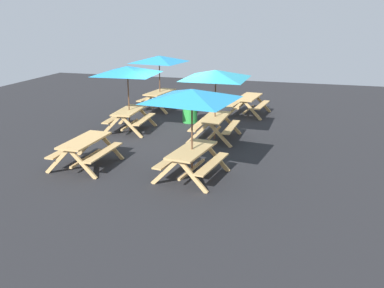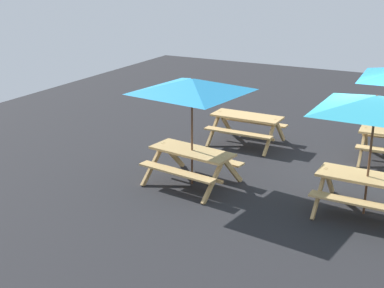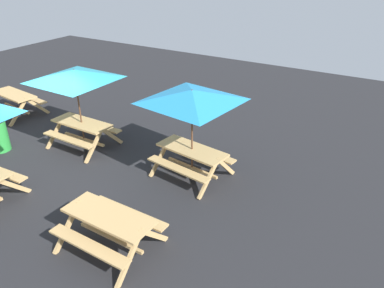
{
  "view_description": "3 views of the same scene",
  "coord_description": "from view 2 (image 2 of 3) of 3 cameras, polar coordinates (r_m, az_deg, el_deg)",
  "views": [
    {
      "loc": [
        13.49,
        4.44,
        4.11
      ],
      "look_at": [
        3.62,
        1.6,
        0.9
      ],
      "focal_mm": 40.0,
      "sensor_mm": 36.0,
      "label": 1
    },
    {
      "loc": [
        -1.31,
        10.99,
        4.51
      ],
      "look_at": [
        3.62,
        1.6,
        0.9
      ],
      "focal_mm": 50.0,
      "sensor_mm": 36.0,
      "label": 2
    },
    {
      "loc": [
        7.81,
        -5.41,
        5.14
      ],
      "look_at": [
        3.62,
        1.6,
        0.9
      ],
      "focal_mm": 35.0,
      "sensor_mm": 36.0,
      "label": 3
    }
  ],
  "objects": [
    {
      "name": "ground_plane",
      "position": [
        11.95,
        19.38,
        -4.5
      ],
      "size": [
        25.26,
        25.26,
        0.0
      ],
      "primitive_type": "plane",
      "color": "#232326",
      "rests_on": "ground"
    },
    {
      "name": "picnic_table_1",
      "position": [
        10.04,
        18.93,
        3.22
      ],
      "size": [
        2.83,
        2.83,
        2.34
      ],
      "rotation": [
        0.0,
        0.0,
        -0.02
      ],
      "color": "tan",
      "rests_on": "ground"
    },
    {
      "name": "picnic_table_2",
      "position": [
        10.9,
        -0.0,
        5.43
      ],
      "size": [
        2.8,
        2.8,
        2.34
      ],
      "rotation": [
        0.0,
        0.0,
        -0.14
      ],
      "color": "tan",
      "rests_on": "ground"
    },
    {
      "name": "picnic_table_5",
      "position": [
        13.94,
        5.86,
        2.25
      ],
      "size": [
        1.82,
        1.56,
        0.81
      ],
      "rotation": [
        0.0,
        0.0,
        -0.02
      ],
      "color": "tan",
      "rests_on": "ground"
    }
  ]
}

